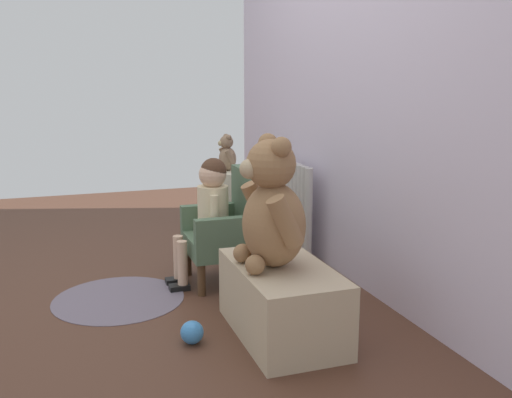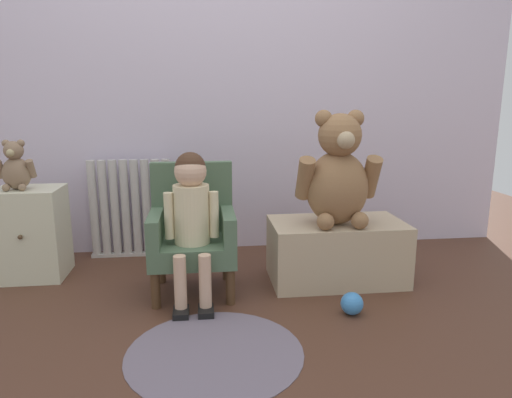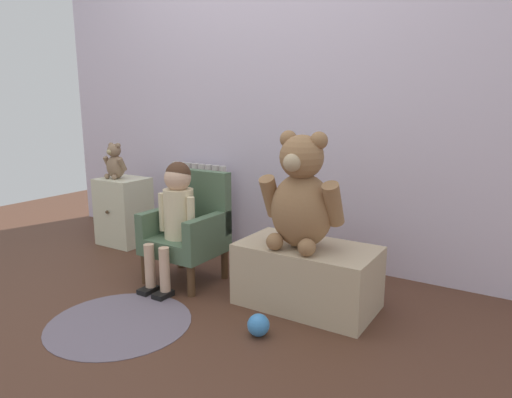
# 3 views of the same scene
# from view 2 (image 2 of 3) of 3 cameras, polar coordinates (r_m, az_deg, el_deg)

# --- Properties ---
(ground_plane) EXTENTS (6.00, 6.00, 0.00)m
(ground_plane) POSITION_cam_2_polar(r_m,az_deg,el_deg) (1.88, -3.69, -17.88)
(ground_plane) COLOR #4E2F21
(back_wall) EXTENTS (3.80, 0.05, 2.40)m
(back_wall) POSITION_cam_2_polar(r_m,az_deg,el_deg) (2.90, -5.53, 17.33)
(back_wall) COLOR silver
(back_wall) RESTS_ON ground_plane
(radiator) EXTENTS (0.50, 0.05, 0.60)m
(radiator) POSITION_cam_2_polar(r_m,az_deg,el_deg) (2.86, -15.37, -1.21)
(radiator) COLOR beige
(radiator) RESTS_ON ground_plane
(small_dresser) EXTENTS (0.34, 0.31, 0.49)m
(small_dresser) POSITION_cam_2_polar(r_m,az_deg,el_deg) (2.73, -26.25, -3.85)
(small_dresser) COLOR beige
(small_dresser) RESTS_ON ground_plane
(child_armchair) EXTENTS (0.41, 0.37, 0.64)m
(child_armchair) POSITION_cam_2_polar(r_m,az_deg,el_deg) (2.29, -7.93, -3.98)
(child_armchair) COLOR #4D674D
(child_armchair) RESTS_ON ground_plane
(child_figure) EXTENTS (0.25, 0.35, 0.71)m
(child_figure) POSITION_cam_2_polar(r_m,az_deg,el_deg) (2.14, -8.09, -0.90)
(child_figure) COLOR beige
(child_figure) RESTS_ON ground_plane
(low_bench) EXTENTS (0.69, 0.39, 0.32)m
(low_bench) POSITION_cam_2_polar(r_m,az_deg,el_deg) (2.46, 10.01, -6.42)
(low_bench) COLOR tan
(low_bench) RESTS_ON ground_plane
(large_teddy_bear) EXTENTS (0.42, 0.29, 0.57)m
(large_teddy_bear) POSITION_cam_2_polar(r_m,az_deg,el_deg) (2.32, 10.21, 2.96)
(large_teddy_bear) COLOR #906844
(large_teddy_bear) RESTS_ON low_bench
(small_teddy_bear) EXTENTS (0.19, 0.13, 0.26)m
(small_teddy_bear) POSITION_cam_2_polar(r_m,az_deg,el_deg) (2.65, -27.83, 3.47)
(small_teddy_bear) COLOR #876B52
(small_teddy_bear) RESTS_ON small_dresser
(floor_rug) EXTENTS (0.68, 0.68, 0.01)m
(floor_rug) POSITION_cam_2_polar(r_m,az_deg,el_deg) (1.83, -5.18, -18.57)
(floor_rug) COLOR slate
(floor_rug) RESTS_ON ground_plane
(toy_ball) EXTENTS (0.10, 0.10, 0.10)m
(toy_ball) POSITION_cam_2_polar(r_m,az_deg,el_deg) (2.13, 11.90, -12.66)
(toy_ball) COLOR #3D86CF
(toy_ball) RESTS_ON ground_plane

